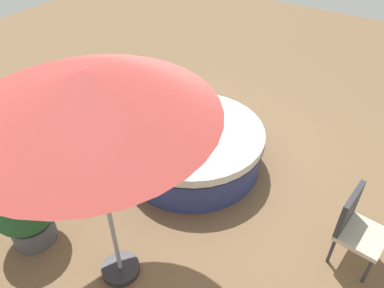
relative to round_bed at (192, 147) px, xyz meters
name	(u,v)px	position (x,y,z in m)	size (l,w,h in m)	color
ground_plane	(192,163)	(0.00, 0.00, -0.33)	(16.00, 16.00, 0.00)	brown
round_bed	(192,147)	(0.00, 0.00, 0.00)	(2.14, 2.14, 0.65)	navy
throw_pillow_0	(175,105)	(0.29, 0.50, 0.41)	(0.42, 0.36, 0.19)	beige
throw_pillow_1	(149,138)	(-0.58, 0.33, 0.41)	(0.50, 0.34, 0.18)	beige
patio_chair	(356,224)	(-0.40, -2.45, 0.23)	(0.58, 0.56, 0.98)	#333338
patio_umbrella	(84,96)	(-2.04, -0.31, 2.05)	(2.18, 2.18, 2.60)	#262628
planter	(24,207)	(-2.26, 0.91, 0.25)	(0.80, 0.80, 1.05)	#4C4C51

